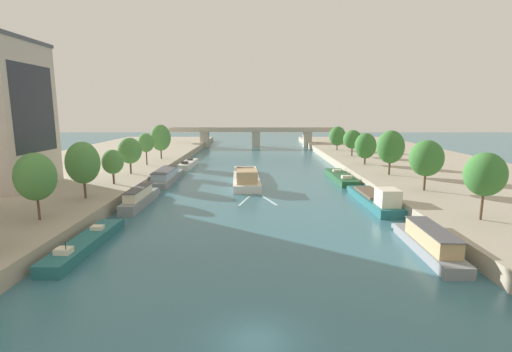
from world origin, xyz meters
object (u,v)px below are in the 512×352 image
(moored_boat_left_lone, at_px, (166,176))
(tree_left_distant, at_px, (130,151))
(moored_boat_right_gap_after, at_px, (429,242))
(tree_right_third, at_px, (337,136))
(bridge_far, at_px, (256,135))
(tree_left_end_of_row, at_px, (161,138))
(tree_left_far, at_px, (36,177))
(moored_boat_left_end, at_px, (140,198))
(tree_left_midway, at_px, (83,163))
(barge_midriver, at_px, (246,177))
(tree_right_by_lamp, at_px, (391,147))
(tree_right_nearest, at_px, (352,139))
(moored_boat_left_midway, at_px, (86,243))
(tree_left_past_mid, at_px, (113,162))
(moored_boat_right_end, at_px, (376,199))
(tree_right_midway, at_px, (485,174))
(moored_boat_right_lone, at_px, (341,177))
(moored_boat_left_second, at_px, (188,164))
(tree_right_past_mid, at_px, (426,158))
(tree_right_far, at_px, (366,146))
(tree_left_by_lamp, at_px, (146,143))

(moored_boat_left_lone, relative_size, tree_left_distant, 2.63)
(moored_boat_right_gap_after, distance_m, tree_right_third, 74.18)
(moored_boat_left_lone, height_order, bridge_far, bridge_far)
(tree_right_third, bearing_deg, moored_boat_right_gap_after, -95.57)
(moored_boat_right_gap_after, bearing_deg, tree_left_end_of_row, 124.89)
(tree_left_far, bearing_deg, moored_boat_left_end, 62.00)
(tree_left_midway, bearing_deg, tree_left_far, -92.73)
(bridge_far, bearing_deg, barge_midriver, -91.55)
(tree_right_by_lamp, bearing_deg, tree_right_nearest, 89.41)
(barge_midriver, relative_size, moored_boat_left_end, 1.80)
(moored_boat_left_lone, bearing_deg, moored_boat_left_midway, -89.31)
(tree_left_midway, height_order, tree_left_past_mid, tree_left_midway)
(moored_boat_left_lone, bearing_deg, tree_right_third, 44.50)
(tree_left_end_of_row, bearing_deg, tree_left_midway, -89.85)
(moored_boat_right_end, xyz_separation_m, tree_right_midway, (6.97, -12.41, 5.49))
(moored_boat_left_end, distance_m, tree_right_midway, 41.37)
(moored_boat_left_lone, bearing_deg, moored_boat_right_lone, 2.18)
(moored_boat_left_second, xyz_separation_m, tree_right_midway, (38.82, -47.50, 5.77))
(tree_right_by_lamp, distance_m, tree_right_third, 41.43)
(moored_boat_right_lone, relative_size, tree_right_third, 2.35)
(moored_boat_left_end, height_order, bridge_far, bridge_far)
(moored_boat_right_lone, xyz_separation_m, tree_left_past_mid, (-37.61, -12.17, 4.51))
(moored_boat_right_end, xyz_separation_m, tree_right_past_mid, (7.45, 1.99, 5.30))
(moored_boat_left_end, relative_size, tree_right_third, 1.88)
(moored_boat_right_lone, height_order, tree_right_midway, tree_right_midway)
(moored_boat_left_end, xyz_separation_m, tree_left_midway, (-6.12, -2.75, 5.22))
(moored_boat_right_end, xyz_separation_m, tree_right_far, (6.44, 27.98, 4.59))
(moored_boat_right_gap_after, height_order, tree_left_distant, tree_left_distant)
(moored_boat_left_midway, distance_m, tree_left_far, 9.39)
(tree_left_far, xyz_separation_m, tree_right_midway, (45.72, 0.10, 0.23))
(moored_boat_right_lone, relative_size, bridge_far, 0.26)
(tree_left_far, distance_m, tree_left_distant, 28.63)
(moored_boat_left_midway, relative_size, tree_left_by_lamp, 2.11)
(moored_boat_left_lone, bearing_deg, moored_boat_left_second, 87.06)
(tree_right_far, bearing_deg, moored_boat_right_gap_after, -98.76)
(moored_boat_left_end, distance_m, tree_left_by_lamp, 28.23)
(moored_boat_right_end, relative_size, tree_left_far, 2.31)
(moored_boat_right_lone, distance_m, tree_left_midway, 43.90)
(tree_left_far, bearing_deg, barge_midriver, 54.81)
(moored_boat_left_lone, xyz_separation_m, bridge_far, (16.39, 64.89, 3.37))
(tree_left_past_mid, bearing_deg, tree_right_nearest, 37.87)
(moored_boat_left_end, bearing_deg, tree_left_far, -118.00)
(tree_right_far, distance_m, bridge_far, 59.12)
(moored_boat_left_lone, height_order, moored_boat_right_gap_after, moored_boat_right_gap_after)
(barge_midriver, relative_size, tree_right_nearest, 3.52)
(moored_boat_right_lone, bearing_deg, tree_right_third, 79.10)
(moored_boat_left_end, height_order, tree_left_by_lamp, tree_left_by_lamp)
(moored_boat_left_lone, bearing_deg, moored_boat_left_end, -88.15)
(moored_boat_left_midway, xyz_separation_m, tree_left_by_lamp, (-6.53, 43.20, 5.70))
(moored_boat_left_end, relative_size, tree_right_midway, 1.78)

